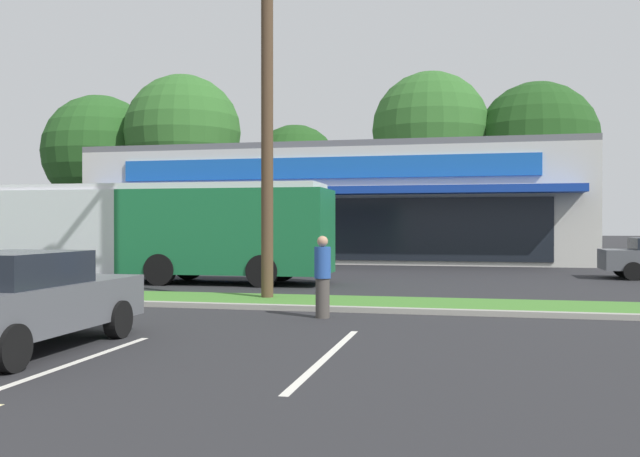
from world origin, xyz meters
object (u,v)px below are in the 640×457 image
at_px(car_0, 20,300).
at_px(pedestrian_by_pole, 323,277).
at_px(utility_pole, 262,60).
at_px(city_bus, 149,229).

bearing_deg(car_0, pedestrian_by_pole, -38.42).
xyz_separation_m(utility_pole, pedestrian_by_pole, (2.09, -2.56, -5.17)).
xyz_separation_m(city_bus, car_0, (3.85, -12.04, -0.99)).
bearing_deg(city_bus, pedestrian_by_pole, 134.54).
bearing_deg(city_bus, utility_pole, 137.44).
relative_size(utility_pole, city_bus, 0.92).
bearing_deg(utility_pole, city_bus, 138.49).
distance_m(city_bus, pedestrian_by_pole, 10.59).
xyz_separation_m(car_0, pedestrian_by_pole, (3.69, 4.65, 0.07)).
relative_size(city_bus, car_0, 2.73).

